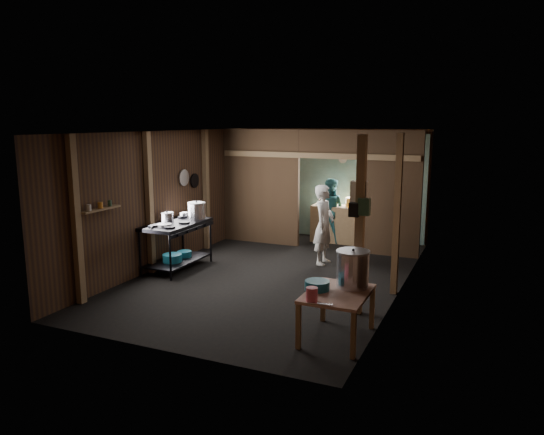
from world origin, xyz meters
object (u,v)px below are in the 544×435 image
at_px(prep_table, 337,315).
at_px(stove_pot_large, 197,211).
at_px(stock_pot, 353,270).
at_px(cook, 324,225).
at_px(pink_bucket, 312,294).
at_px(yellow_tub, 354,202).
at_px(gas_range, 177,246).

height_order(prep_table, stove_pot_large, stove_pot_large).
xyz_separation_m(stove_pot_large, stock_pot, (3.66, -2.06, -0.19)).
bearing_deg(stove_pot_large, cook, 23.51).
bearing_deg(pink_bucket, cook, 105.80).
bearing_deg(yellow_tub, stock_pot, -75.50).
distance_m(gas_range, pink_bucket, 4.22).
bearing_deg(cook, prep_table, -156.79).
height_order(pink_bucket, cook, cook).
xyz_separation_m(prep_table, stove_pot_large, (-3.54, 2.34, 0.74)).
relative_size(pink_bucket, cook, 0.11).
distance_m(stove_pot_large, pink_bucket, 4.36).
distance_m(pink_bucket, yellow_tub, 5.77).
bearing_deg(gas_range, prep_table, -26.84).
relative_size(stock_pot, yellow_tub, 1.33).
distance_m(prep_table, cook, 3.59).
height_order(stove_pot_large, cook, cook).
distance_m(stove_pot_large, cook, 2.50).
xyz_separation_m(stove_pot_large, yellow_tub, (2.38, 2.90, -0.10)).
bearing_deg(stock_pot, prep_table, -112.79).
distance_m(prep_table, stove_pot_large, 4.31).
distance_m(yellow_tub, cook, 1.92).
distance_m(prep_table, pink_bucket, 0.63).
distance_m(gas_range, stock_pot, 4.17).
bearing_deg(cook, stock_pot, -153.20).
relative_size(gas_range, pink_bucket, 8.85).
bearing_deg(cook, yellow_tub, -0.48).
distance_m(stock_pot, pink_bucket, 0.80).
bearing_deg(stock_pot, cook, 114.36).
height_order(prep_table, cook, cook).
bearing_deg(stock_pot, gas_range, 157.35).
bearing_deg(cook, pink_bucket, -161.75).
bearing_deg(gas_range, stove_pot_large, 69.77).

